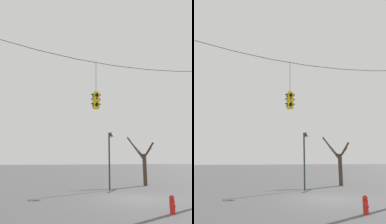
# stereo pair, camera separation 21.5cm
# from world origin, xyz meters

# --- Properties ---
(ground_plane) EXTENTS (200.00, 200.00, 0.00)m
(ground_plane) POSITION_xyz_m (0.00, 0.00, 0.00)
(ground_plane) COLOR #4C4C4F
(span_wire) EXTENTS (16.49, 0.03, 0.84)m
(span_wire) POSITION_xyz_m (0.00, -0.17, 8.40)
(span_wire) COLOR black
(traffic_light_over_intersection) EXTENTS (0.58, 0.58, 2.95)m
(traffic_light_over_intersection) POSITION_xyz_m (-2.38, -0.17, 5.74)
(traffic_light_over_intersection) COLOR yellow
(street_lamp) EXTENTS (0.46, 0.80, 4.31)m
(street_lamp) POSITION_xyz_m (-0.23, 3.54, 3.20)
(street_lamp) COLOR #233323
(street_lamp) RESTS_ON ground_plane
(bare_tree) EXTENTS (2.50, 2.16, 4.35)m
(bare_tree) POSITION_xyz_m (3.76, 5.95, 2.01)
(bare_tree) COLOR #423326
(bare_tree) RESTS_ON ground_plane
(fire_hydrant) EXTENTS (0.22, 0.30, 0.75)m
(fire_hydrant) POSITION_xyz_m (-0.03, -3.80, 0.38)
(fire_hydrant) COLOR red
(fire_hydrant) RESTS_ON ground_plane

